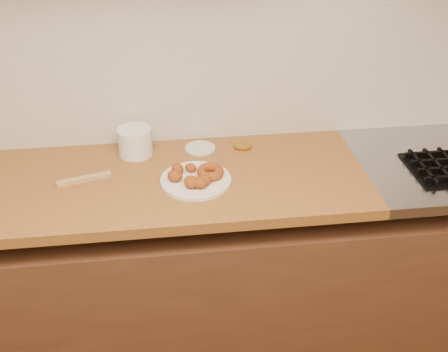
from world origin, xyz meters
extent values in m
cube|color=#C6B597|center=(0.00, 2.00, 1.35)|extent=(4.00, 0.02, 2.70)
cube|color=#57301C|center=(0.00, 1.69, 0.39)|extent=(3.60, 0.60, 0.77)
cube|color=brown|center=(-0.65, 1.69, 0.88)|extent=(2.30, 0.62, 0.04)
cube|color=beige|center=(0.00, 1.99, 1.20)|extent=(3.60, 0.02, 0.60)
cube|color=black|center=(0.80, 1.61, 0.90)|extent=(0.26, 0.26, 0.01)
cube|color=black|center=(0.71, 1.61, 0.92)|extent=(0.01, 0.24, 0.02)
cube|color=black|center=(0.77, 1.61, 0.92)|extent=(0.01, 0.24, 0.02)
cube|color=black|center=(0.80, 1.64, 0.92)|extent=(0.24, 0.01, 0.02)
cube|color=black|center=(0.80, 1.70, 0.92)|extent=(0.24, 0.01, 0.02)
cylinder|color=silver|center=(-0.13, 1.64, 0.91)|extent=(0.26, 0.26, 0.01)
torus|color=brown|center=(-0.08, 1.65, 0.93)|extent=(0.10, 0.11, 0.04)
ellipsoid|color=brown|center=(-0.19, 1.68, 0.94)|extent=(0.05, 0.06, 0.04)
ellipsoid|color=brown|center=(-0.21, 1.64, 0.93)|extent=(0.07, 0.08, 0.04)
ellipsoid|color=brown|center=(-0.15, 1.59, 0.94)|extent=(0.06, 0.07, 0.04)
ellipsoid|color=brown|center=(-0.12, 1.58, 0.94)|extent=(0.07, 0.07, 0.04)
ellipsoid|color=brown|center=(-0.15, 1.69, 0.93)|extent=(0.06, 0.05, 0.03)
ellipsoid|color=brown|center=(-0.10, 1.60, 0.93)|extent=(0.07, 0.07, 0.04)
cylinder|color=silver|center=(-0.35, 1.88, 0.95)|extent=(0.14, 0.14, 0.11)
cylinder|color=silver|center=(-0.09, 1.88, 0.90)|extent=(0.14, 0.14, 0.01)
cylinder|color=#A57D29|center=(0.08, 1.88, 0.91)|extent=(0.08, 0.08, 0.01)
cube|color=tan|center=(-0.53, 1.70, 0.91)|extent=(0.20, 0.08, 0.02)
camera|label=1|loc=(-0.25, -0.08, 1.97)|focal=45.00mm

